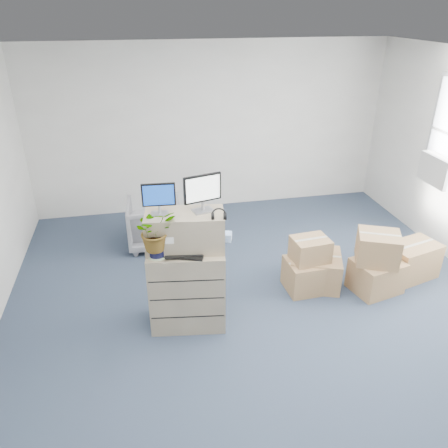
% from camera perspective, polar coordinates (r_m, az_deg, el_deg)
% --- Properties ---
extents(ground, '(7.00, 7.00, 0.00)m').
position_cam_1_polar(ground, '(5.08, 5.76, -13.65)').
color(ground, '#263445').
rests_on(ground, ground).
extents(wall_back, '(6.00, 0.02, 2.80)m').
position_cam_1_polar(wall_back, '(7.52, -1.71, 12.34)').
color(wall_back, beige).
rests_on(wall_back, ground).
extents(ac_unit, '(0.24, 0.60, 0.40)m').
position_cam_1_polar(ac_unit, '(6.86, 26.31, 6.34)').
color(ac_unit, silver).
rests_on(ac_unit, wall_right).
extents(filing_cabinet_lower, '(0.88, 0.61, 0.95)m').
position_cam_1_polar(filing_cabinet_lower, '(4.91, -4.80, -8.17)').
color(filing_cabinet_lower, gray).
rests_on(filing_cabinet_lower, ground).
extents(filing_cabinet_upper, '(0.87, 0.52, 0.41)m').
position_cam_1_polar(filing_cabinet_upper, '(4.59, -5.12, -0.87)').
color(filing_cabinet_upper, gray).
rests_on(filing_cabinet_upper, filing_cabinet_lower).
extents(monitor_left, '(0.34, 0.14, 0.34)m').
position_cam_1_polar(monitor_left, '(4.43, -8.52, 3.49)').
color(monitor_left, '#99999E').
rests_on(monitor_left, filing_cabinet_upper).
extents(monitor_right, '(0.40, 0.20, 0.40)m').
position_cam_1_polar(monitor_right, '(4.44, -2.81, 4.31)').
color(monitor_right, '#99999E').
rests_on(monitor_right, filing_cabinet_upper).
extents(headphones, '(0.15, 0.04, 0.15)m').
position_cam_1_polar(headphones, '(4.35, -0.69, 1.23)').
color(headphones, black).
rests_on(headphones, filing_cabinet_upper).
extents(keyboard, '(0.47, 0.31, 0.02)m').
position_cam_1_polar(keyboard, '(4.54, -5.33, -4.02)').
color(keyboard, black).
rests_on(keyboard, filing_cabinet_lower).
extents(mouse, '(0.10, 0.08, 0.03)m').
position_cam_1_polar(mouse, '(4.53, -1.45, -3.90)').
color(mouse, silver).
rests_on(mouse, filing_cabinet_lower).
extents(water_bottle, '(0.06, 0.06, 0.23)m').
position_cam_1_polar(water_bottle, '(4.67, -4.42, -1.61)').
color(water_bottle, '#93979B').
rests_on(water_bottle, filing_cabinet_lower).
extents(phone_dock, '(0.07, 0.06, 0.13)m').
position_cam_1_polar(phone_dock, '(4.64, -5.82, -2.82)').
color(phone_dock, silver).
rests_on(phone_dock, filing_cabinet_lower).
extents(external_drive, '(0.23, 0.18, 0.06)m').
position_cam_1_polar(external_drive, '(4.76, -1.37, -2.09)').
color(external_drive, black).
rests_on(external_drive, filing_cabinet_lower).
extents(tissue_box, '(0.25, 0.18, 0.09)m').
position_cam_1_polar(tissue_box, '(4.68, -0.39, -1.61)').
color(tissue_box, '#417FDF').
rests_on(tissue_box, external_drive).
extents(potted_plant, '(0.50, 0.53, 0.44)m').
position_cam_1_polar(potted_plant, '(4.45, -8.91, -1.44)').
color(potted_plant, '#ABC29C').
rests_on(potted_plant, filing_cabinet_lower).
extents(office_chair, '(0.79, 0.75, 0.78)m').
position_cam_1_polar(office_chair, '(6.58, -9.11, 0.40)').
color(office_chair, slate).
rests_on(office_chair, ground).
extents(cardboard_boxes, '(2.11, 0.98, 0.80)m').
position_cam_1_polar(cardboard_boxes, '(5.85, 16.55, -5.19)').
color(cardboard_boxes, '#996A4A').
rests_on(cardboard_boxes, ground).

